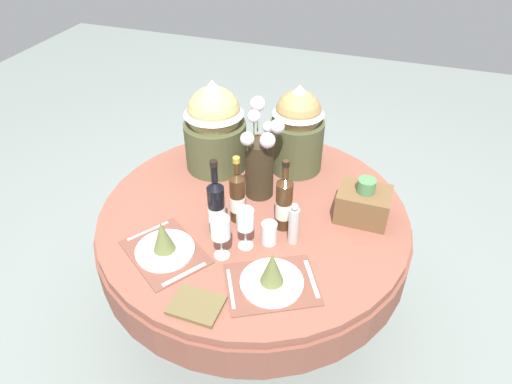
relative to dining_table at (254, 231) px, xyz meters
name	(u,v)px	position (x,y,z in m)	size (l,w,h in m)	color
ground	(254,314)	(0.00, 0.00, -0.61)	(8.00, 8.00, 0.00)	gray
dining_table	(254,231)	(0.00, 0.00, 0.00)	(1.42, 1.42, 0.74)	brown
place_setting_left	(164,244)	(-0.25, -0.37, 0.18)	(0.43, 0.41, 0.16)	brown
place_setting_right	(272,276)	(0.21, -0.39, 0.18)	(0.42, 0.39, 0.16)	brown
flower_vase	(260,159)	(-0.01, 0.13, 0.32)	(0.17, 0.23, 0.45)	#332819
wine_bottle_left	(216,207)	(-0.10, -0.18, 0.26)	(0.07, 0.07, 0.36)	black
wine_bottle_centre	(284,203)	(0.16, -0.06, 0.26)	(0.07, 0.07, 0.34)	#422814
wine_bottle_right	(237,197)	(-0.05, -0.08, 0.25)	(0.07, 0.07, 0.32)	#422814
wine_glass_left	(220,229)	(-0.03, -0.31, 0.27)	(0.08, 0.08, 0.19)	silver
wine_glass_right	(245,220)	(0.04, -0.23, 0.27)	(0.07, 0.07, 0.19)	silver
tumbler_near_right	(269,233)	(0.13, -0.17, 0.18)	(0.07, 0.07, 0.10)	silver
pepper_mill	(294,224)	(0.22, -0.14, 0.22)	(0.04, 0.04, 0.20)	#B7B2AD
book_on_table	(196,305)	(-0.02, -0.58, 0.14)	(0.18, 0.14, 0.02)	brown
gift_tub_back_left	(214,123)	(-0.30, 0.29, 0.37)	(0.31, 0.31, 0.46)	#474C2D
gift_tub_back_centre	(298,125)	(0.09, 0.40, 0.37)	(0.26, 0.26, 0.45)	#474C2D
woven_basket_side_right	(363,203)	(0.47, 0.11, 0.21)	(0.22, 0.17, 0.20)	brown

